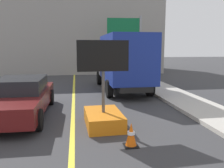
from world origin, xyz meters
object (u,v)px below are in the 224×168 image
(highway_guide_sign, at_px, (131,36))
(pickup_car, at_px, (20,97))
(arrow_board_trailer, at_px, (103,111))
(box_truck, at_px, (122,61))
(traffic_cone_mid_lane, at_px, (131,135))

(highway_guide_sign, bearing_deg, pickup_car, -123.04)
(arrow_board_trailer, xyz_separation_m, box_truck, (1.82, 6.06, 1.25))
(box_truck, bearing_deg, highway_guide_sign, 71.82)
(arrow_board_trailer, relative_size, pickup_car, 0.55)
(box_truck, bearing_deg, traffic_cone_mid_lane, -99.70)
(box_truck, xyz_separation_m, highway_guide_sign, (1.79, 5.45, 1.69))
(arrow_board_trailer, distance_m, traffic_cone_mid_lane, 1.75)
(arrow_board_trailer, bearing_deg, traffic_cone_mid_lane, -73.14)
(arrow_board_trailer, xyz_separation_m, traffic_cone_mid_lane, (0.50, -1.66, -0.18))
(highway_guide_sign, xyz_separation_m, traffic_cone_mid_lane, (-3.11, -13.17, -3.12))
(box_truck, xyz_separation_m, traffic_cone_mid_lane, (-1.32, -7.73, -1.43))
(box_truck, height_order, traffic_cone_mid_lane, box_truck)
(pickup_car, height_order, traffic_cone_mid_lane, pickup_car)
(pickup_car, bearing_deg, box_truck, 43.88)
(arrow_board_trailer, distance_m, pickup_car, 3.26)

